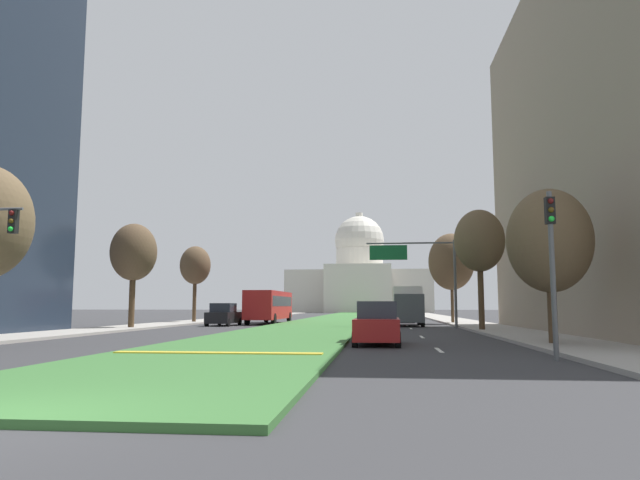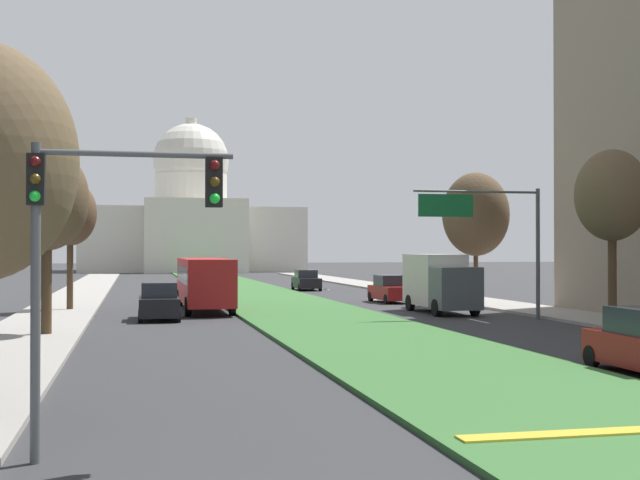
{
  "view_description": "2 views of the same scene",
  "coord_description": "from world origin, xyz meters",
  "px_view_note": "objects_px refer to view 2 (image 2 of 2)",
  "views": [
    {
      "loc": [
        5.22,
        -7.46,
        1.67
      ],
      "look_at": [
        0.97,
        32.68,
        6.29
      ],
      "focal_mm": 32.17,
      "sensor_mm": 36.0,
      "label": 1
    },
    {
      "loc": [
        -8.9,
        -3.15,
        3.46
      ],
      "look_at": [
        1.49,
        44.23,
        4.01
      ],
      "focal_mm": 47.41,
      "sensor_mm": 36.0,
      "label": 2
    }
  ],
  "objects_px": {
    "street_tree_left_mid": "(47,200)",
    "street_tree_right_mid": "(612,196)",
    "traffic_light_near_left": "(90,229)",
    "street_tree_left_far": "(70,214)",
    "overhead_guide_sign": "(491,225)",
    "capitol_building": "(191,222)",
    "city_bus": "(204,279)",
    "street_tree_right_far": "(476,214)",
    "sedan_distant": "(390,290)",
    "sedan_midblock": "(159,302)",
    "box_truck_delivery": "(440,282)",
    "sedan_far_horizon": "(306,281)"
  },
  "relations": [
    {
      "from": "street_tree_right_far",
      "to": "box_truck_delivery",
      "type": "distance_m",
      "value": 7.75
    },
    {
      "from": "street_tree_right_far",
      "to": "sedan_far_horizon",
      "type": "bearing_deg",
      "value": 106.11
    },
    {
      "from": "street_tree_left_far",
      "to": "box_truck_delivery",
      "type": "xyz_separation_m",
      "value": [
        19.84,
        -5.2,
        -3.77
      ]
    },
    {
      "from": "capitol_building",
      "to": "box_truck_delivery",
      "type": "height_order",
      "value": "capitol_building"
    },
    {
      "from": "traffic_light_near_left",
      "to": "street_tree_left_mid",
      "type": "distance_m",
      "value": 20.67
    },
    {
      "from": "street_tree_left_mid",
      "to": "sedan_far_horizon",
      "type": "xyz_separation_m",
      "value": [
        17.69,
        35.8,
        -4.6
      ]
    },
    {
      "from": "street_tree_left_far",
      "to": "sedan_distant",
      "type": "xyz_separation_m",
      "value": [
        19.86,
        4.07,
        -4.62
      ]
    },
    {
      "from": "sedan_midblock",
      "to": "sedan_distant",
      "type": "distance_m",
      "value": 18.5
    },
    {
      "from": "overhead_guide_sign",
      "to": "capitol_building",
      "type": "bearing_deg",
      "value": 94.69
    },
    {
      "from": "traffic_light_near_left",
      "to": "street_tree_left_far",
      "type": "xyz_separation_m",
      "value": [
        -2.81,
        34.56,
        1.65
      ]
    },
    {
      "from": "street_tree_left_mid",
      "to": "sedan_far_horizon",
      "type": "bearing_deg",
      "value": 63.71
    },
    {
      "from": "street_tree_right_mid",
      "to": "sedan_midblock",
      "type": "distance_m",
      "value": 21.86
    },
    {
      "from": "capitol_building",
      "to": "city_bus",
      "type": "distance_m",
      "value": 90.36
    },
    {
      "from": "street_tree_left_mid",
      "to": "sedan_midblock",
      "type": "height_order",
      "value": "street_tree_left_mid"
    },
    {
      "from": "capitol_building",
      "to": "box_truck_delivery",
      "type": "relative_size",
      "value": 5.42
    },
    {
      "from": "sedan_midblock",
      "to": "box_truck_delivery",
      "type": "relative_size",
      "value": 0.71
    },
    {
      "from": "sedan_midblock",
      "to": "street_tree_left_mid",
      "type": "bearing_deg",
      "value": -121.04
    },
    {
      "from": "street_tree_left_far",
      "to": "sedan_far_horizon",
      "type": "bearing_deg",
      "value": 50.57
    },
    {
      "from": "street_tree_left_far",
      "to": "street_tree_left_mid",
      "type": "bearing_deg",
      "value": -89.46
    },
    {
      "from": "traffic_light_near_left",
      "to": "sedan_far_horizon",
      "type": "distance_m",
      "value": 58.28
    },
    {
      "from": "traffic_light_near_left",
      "to": "box_truck_delivery",
      "type": "distance_m",
      "value": 34.01
    },
    {
      "from": "traffic_light_near_left",
      "to": "street_tree_right_mid",
      "type": "height_order",
      "value": "street_tree_right_mid"
    },
    {
      "from": "street_tree_left_far",
      "to": "box_truck_delivery",
      "type": "bearing_deg",
      "value": -14.69
    },
    {
      "from": "overhead_guide_sign",
      "to": "sedan_far_horizon",
      "type": "xyz_separation_m",
      "value": [
        -2.8,
        31.94,
        -3.88
      ]
    },
    {
      "from": "street_tree_left_far",
      "to": "overhead_guide_sign",
      "type": "bearing_deg",
      "value": -26.48
    },
    {
      "from": "overhead_guide_sign",
      "to": "street_tree_left_mid",
      "type": "relative_size",
      "value": 0.88
    },
    {
      "from": "capitol_building",
      "to": "street_tree_left_far",
      "type": "height_order",
      "value": "capitol_building"
    },
    {
      "from": "box_truck_delivery",
      "to": "sedan_distant",
      "type": "bearing_deg",
      "value": 89.92
    },
    {
      "from": "traffic_light_near_left",
      "to": "city_bus",
      "type": "distance_m",
      "value": 34.26
    },
    {
      "from": "overhead_guide_sign",
      "to": "sedan_midblock",
      "type": "relative_size",
      "value": 1.46
    },
    {
      "from": "traffic_light_near_left",
      "to": "sedan_distant",
      "type": "bearing_deg",
      "value": 66.19
    },
    {
      "from": "capitol_building",
      "to": "street_tree_left_far",
      "type": "bearing_deg",
      "value": -97.93
    },
    {
      "from": "street_tree_left_mid",
      "to": "street_tree_right_mid",
      "type": "distance_m",
      "value": 23.98
    },
    {
      "from": "street_tree_right_mid",
      "to": "box_truck_delivery",
      "type": "bearing_deg",
      "value": 112.57
    },
    {
      "from": "capitol_building",
      "to": "traffic_light_near_left",
      "type": "distance_m",
      "value": 124.34
    },
    {
      "from": "sedan_midblock",
      "to": "box_truck_delivery",
      "type": "xyz_separation_m",
      "value": [
        15.15,
        1.34,
        0.82
      ]
    },
    {
      "from": "street_tree_right_far",
      "to": "box_truck_delivery",
      "type": "xyz_separation_m",
      "value": [
        -4.26,
        -5.12,
        -3.96
      ]
    },
    {
      "from": "overhead_guide_sign",
      "to": "street_tree_left_far",
      "type": "bearing_deg",
      "value": 153.52
    },
    {
      "from": "overhead_guide_sign",
      "to": "city_bus",
      "type": "height_order",
      "value": "overhead_guide_sign"
    },
    {
      "from": "sedan_far_horizon",
      "to": "street_tree_right_mid",
      "type": "bearing_deg",
      "value": -80.42
    },
    {
      "from": "street_tree_left_mid",
      "to": "city_bus",
      "type": "distance_m",
      "value": 15.71
    },
    {
      "from": "capitol_building",
      "to": "sedan_distant",
      "type": "distance_m",
      "value": 85.88
    },
    {
      "from": "overhead_guide_sign",
      "to": "city_bus",
      "type": "distance_m",
      "value": 16.6
    },
    {
      "from": "street_tree_right_mid",
      "to": "traffic_light_near_left",
      "type": "bearing_deg",
      "value": -137.95
    },
    {
      "from": "sedan_midblock",
      "to": "city_bus",
      "type": "relative_size",
      "value": 0.41
    },
    {
      "from": "street_tree_right_far",
      "to": "city_bus",
      "type": "bearing_deg",
      "value": -177.99
    },
    {
      "from": "overhead_guide_sign",
      "to": "street_tree_right_mid",
      "type": "bearing_deg",
      "value": -55.96
    },
    {
      "from": "street_tree_left_far",
      "to": "capitol_building",
      "type": "bearing_deg",
      "value": 82.07
    },
    {
      "from": "traffic_light_near_left",
      "to": "street_tree_left_far",
      "type": "relative_size",
      "value": 0.71
    },
    {
      "from": "street_tree_left_mid",
      "to": "street_tree_right_mid",
      "type": "relative_size",
      "value": 0.95
    }
  ]
}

